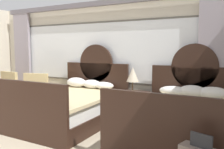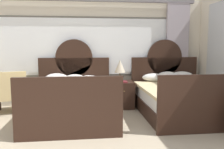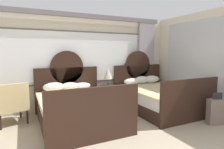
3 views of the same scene
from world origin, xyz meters
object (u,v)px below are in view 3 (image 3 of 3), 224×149
at_px(bed_near_mirror, 158,97).
at_px(book_on_nightstand, 112,86).
at_px(nightstand_between_beds, 110,97).
at_px(suitcase_on_floor, 216,111).
at_px(bed_near_window, 78,107).
at_px(table_lamp_on_nightstand, 108,74).
at_px(armchair_by_window_left, 11,103).

relative_size(bed_near_mirror, book_on_nightstand, 8.57).
height_order(nightstand_between_beds, suitcase_on_floor, suitcase_on_floor).
relative_size(bed_near_window, table_lamp_on_nightstand, 4.25).
bearing_deg(nightstand_between_beds, armchair_by_window_left, -175.71).
xyz_separation_m(bed_near_window, nightstand_between_beds, (1.15, 0.70, -0.04)).
distance_m(bed_near_window, suitcase_on_floor, 3.14).
bearing_deg(table_lamp_on_nightstand, book_on_nightstand, -68.81).
xyz_separation_m(book_on_nightstand, armchair_by_window_left, (-2.52, -0.08, -0.16)).
xyz_separation_m(bed_near_mirror, suitcase_on_floor, (0.47, -1.47, -0.07)).
bearing_deg(bed_near_mirror, suitcase_on_floor, -72.29).
relative_size(bed_near_window, armchair_by_window_left, 2.35).
distance_m(table_lamp_on_nightstand, book_on_nightstand, 0.38).
bearing_deg(suitcase_on_floor, table_lamp_on_nightstand, 127.23).
xyz_separation_m(bed_near_mirror, book_on_nightstand, (-1.15, 0.59, 0.29)).
bearing_deg(table_lamp_on_nightstand, bed_near_window, -146.02).
xyz_separation_m(nightstand_between_beds, suitcase_on_floor, (1.62, -2.16, -0.02)).
height_order(bed_near_window, armchair_by_window_left, bed_near_window).
xyz_separation_m(table_lamp_on_nightstand, suitcase_on_floor, (1.67, -2.20, -0.70)).
distance_m(bed_near_window, table_lamp_on_nightstand, 1.47).
height_order(bed_near_mirror, armchair_by_window_left, bed_near_mirror).
relative_size(nightstand_between_beds, armchair_by_window_left, 0.67).
bearing_deg(book_on_nightstand, bed_near_mirror, -27.13).
bearing_deg(nightstand_between_beds, book_on_nightstand, -87.73).
bearing_deg(table_lamp_on_nightstand, nightstand_between_beds, -38.10).
distance_m(nightstand_between_beds, book_on_nightstand, 0.35).
height_order(nightstand_between_beds, table_lamp_on_nightstand, table_lamp_on_nightstand).
height_order(bed_near_window, bed_near_mirror, same).
relative_size(bed_near_window, bed_near_mirror, 1.00).
xyz_separation_m(bed_near_window, armchair_by_window_left, (-1.36, 0.51, 0.13)).
xyz_separation_m(table_lamp_on_nightstand, book_on_nightstand, (0.06, -0.15, -0.35)).
distance_m(armchair_by_window_left, suitcase_on_floor, 4.59).
height_order(bed_near_mirror, suitcase_on_floor, bed_near_mirror).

